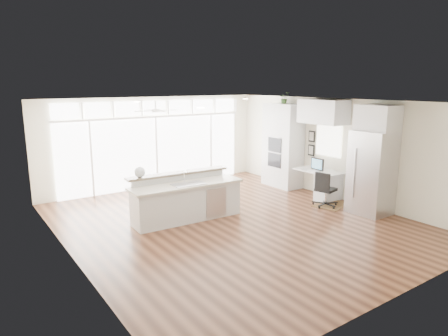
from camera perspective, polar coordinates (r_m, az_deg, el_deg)
floor at (r=9.15m, az=1.29°, el=-7.78°), size 7.00×8.00×0.02m
ceiling at (r=8.62m, az=1.38°, el=9.43°), size 7.00×8.00×0.02m
wall_back at (r=12.19m, az=-9.86°, el=3.65°), size 7.00×0.04×2.70m
wall_front at (r=6.13m, az=24.11°, el=-5.54°), size 7.00×0.04×2.70m
wall_left at (r=7.33m, az=-21.35°, el=-2.54°), size 0.04×8.00×2.70m
wall_right at (r=11.18m, az=15.98°, el=2.61°), size 0.04×8.00×2.70m
glass_wall at (r=12.18m, az=-9.69°, el=2.22°), size 5.80×0.06×2.08m
transom_row at (r=12.03m, az=-9.92°, el=8.47°), size 5.90×0.06×0.40m
desk_window at (r=11.31m, az=14.74°, el=3.81°), size 0.04×0.85×0.85m
ceiling_fan at (r=10.79m, az=-9.76°, el=8.62°), size 1.16×1.16×0.32m
recessed_lights at (r=8.78m, az=0.59°, el=9.35°), size 3.40×3.00×0.02m
oven_cabinet at (r=12.17m, az=8.40°, el=3.20°), size 0.64×1.20×2.50m
desk_nook at (r=11.28m, az=13.33°, el=-2.20°), size 0.72×1.30×0.76m
upper_cabinets at (r=11.01m, az=13.97°, el=7.83°), size 0.64×1.30×0.64m
refrigerator at (r=10.14m, az=20.35°, el=-0.62°), size 0.76×0.90×2.00m
fridge_cabinet at (r=10.01m, az=21.10°, el=6.70°), size 0.64×0.90×0.60m
framed_photos at (r=11.74m, az=12.40°, el=3.47°), size 0.06×0.22×0.80m
kitchen_island at (r=9.19m, az=-5.33°, el=-4.25°), size 2.66×1.10×1.04m
rug at (r=10.75m, az=15.04°, el=-5.06°), size 1.10×0.93×0.01m
office_chair at (r=10.49m, az=14.35°, el=-2.94°), size 0.55×0.53×0.90m
fishbowl at (r=9.02m, az=-11.95°, el=-0.56°), size 0.26×0.26×0.24m
monitor at (r=11.10m, az=13.19°, el=0.57°), size 0.10×0.45×0.37m
keyboard at (r=11.02m, az=12.56°, el=-0.43°), size 0.13×0.32×0.02m
potted_plant at (r=12.03m, az=8.60°, el=9.70°), size 0.33×0.36×0.26m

